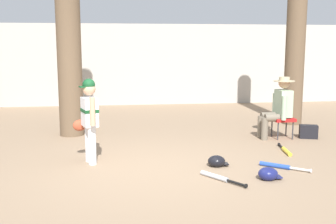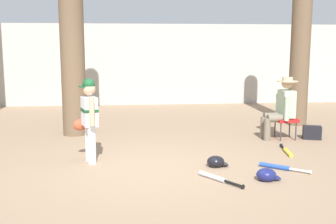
% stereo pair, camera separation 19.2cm
% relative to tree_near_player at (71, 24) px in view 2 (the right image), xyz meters
% --- Properties ---
extents(ground_plane, '(60.00, 60.00, 0.00)m').
position_rel_tree_near_player_xyz_m(ground_plane, '(1.44, -2.62, -2.21)').
color(ground_plane, '#897056').
extents(concrete_back_wall, '(18.00, 0.36, 2.45)m').
position_rel_tree_near_player_xyz_m(concrete_back_wall, '(1.44, 4.35, -0.99)').
color(concrete_back_wall, '#ADA89E').
rests_on(concrete_back_wall, ground).
extents(tree_near_player, '(0.75, 0.75, 5.19)m').
position_rel_tree_near_player_xyz_m(tree_near_player, '(0.00, 0.00, 0.00)').
color(tree_near_player, brown).
rests_on(tree_near_player, ground).
extents(tree_behind_spectator, '(0.61, 0.61, 4.35)m').
position_rel_tree_near_player_xyz_m(tree_behind_spectator, '(4.95, 0.61, -0.33)').
color(tree_behind_spectator, brown).
rests_on(tree_behind_spectator, ground).
extents(young_ballplayer, '(0.44, 0.56, 1.31)m').
position_rel_tree_near_player_xyz_m(young_ballplayer, '(0.48, -2.10, -1.47)').
color(young_ballplayer, white).
rests_on(young_ballplayer, ground).
extents(folding_stool, '(0.41, 0.41, 0.41)m').
position_rel_tree_near_player_xyz_m(folding_stool, '(4.11, -0.83, -1.85)').
color(folding_stool, red).
rests_on(folding_stool, ground).
extents(seated_spectator, '(0.67, 0.53, 1.20)m').
position_rel_tree_near_player_xyz_m(seated_spectator, '(4.02, -0.83, -1.57)').
color(seated_spectator, '#6B6051').
rests_on(seated_spectator, ground).
extents(handbag_beside_stool, '(0.38, 0.27, 0.26)m').
position_rel_tree_near_player_xyz_m(handbag_beside_stool, '(4.62, -0.91, -2.08)').
color(handbag_beside_stool, black).
rests_on(handbag_beside_stool, ground).
extents(bat_blue_youth, '(0.63, 0.53, 0.07)m').
position_rel_tree_near_player_xyz_m(bat_blue_youth, '(3.27, -2.76, -2.18)').
color(bat_blue_youth, '#2347AD').
rests_on(bat_blue_youth, ground).
extents(bat_yellow_trainer, '(0.16, 0.73, 0.07)m').
position_rel_tree_near_player_xyz_m(bat_yellow_trainer, '(3.74, -1.90, -2.18)').
color(bat_yellow_trainer, yellow).
rests_on(bat_yellow_trainer, ground).
extents(bat_aluminum_silver, '(0.49, 0.67, 0.07)m').
position_rel_tree_near_player_xyz_m(bat_aluminum_silver, '(2.24, -3.16, -2.18)').
color(bat_aluminum_silver, '#B7BCC6').
rests_on(bat_aluminum_silver, ground).
extents(batting_helmet_navy, '(0.32, 0.24, 0.18)m').
position_rel_tree_near_player_xyz_m(batting_helmet_navy, '(2.92, -3.24, -2.13)').
color(batting_helmet_navy, navy).
rests_on(batting_helmet_navy, ground).
extents(batting_helmet_black, '(0.31, 0.24, 0.18)m').
position_rel_tree_near_player_xyz_m(batting_helmet_black, '(2.38, -2.55, -2.14)').
color(batting_helmet_black, black).
rests_on(batting_helmet_black, ground).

